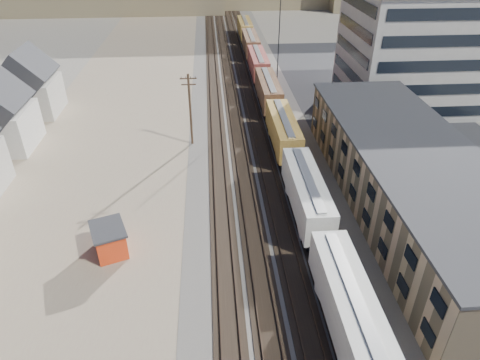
{
  "coord_description": "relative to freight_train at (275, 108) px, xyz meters",
  "views": [
    {
      "loc": [
        -5.82,
        -11.91,
        27.38
      ],
      "look_at": [
        -2.92,
        27.08,
        3.0
      ],
      "focal_mm": 32.0,
      "sensor_mm": 36.0,
      "label": 1
    }
  ],
  "objects": [
    {
      "name": "asphalt_lot",
      "position": [
        18.2,
        -12.18,
        -2.77
      ],
      "size": [
        26.0,
        120.0,
        0.04
      ],
      "primitive_type": "cube",
      "color": "#232326",
      "rests_on": "ground"
    },
    {
      "name": "office_tower",
      "position": [
        24.15,
        7.77,
        6.47
      ],
      "size": [
        22.6,
        18.6,
        18.45
      ],
      "color": "#9E998E",
      "rests_on": "ground"
    },
    {
      "name": "dirt_yard",
      "position": [
        -23.8,
        -7.18,
        -2.78
      ],
      "size": [
        24.0,
        180.0,
        0.03
      ],
      "primitive_type": "cube",
      "color": "#856F5B",
      "rests_on": "ground"
    },
    {
      "name": "parked_car_far",
      "position": [
        24.91,
        14.39,
        -1.94
      ],
      "size": [
        3.94,
        5.42,
        1.71
      ],
      "primitive_type": "imported",
      "rotation": [
        0.0,
        0.0,
        -0.43
      ],
      "color": "silver",
      "rests_on": "ground"
    },
    {
      "name": "radio_mast",
      "position": [
        2.2,
        12.82,
        6.33
      ],
      "size": [
        1.2,
        0.16,
        18.0
      ],
      "color": "black",
      "rests_on": "ground"
    },
    {
      "name": "utility_pole_north",
      "position": [
        -12.3,
        -5.18,
        2.5
      ],
      "size": [
        2.2,
        0.32,
        10.0
      ],
      "color": "#382619",
      "rests_on": "ground"
    },
    {
      "name": "freight_train",
      "position": [
        0.0,
        0.0,
        0.0
      ],
      "size": [
        3.0,
        119.74,
        4.46
      ],
      "color": "black",
      "rests_on": "ground"
    },
    {
      "name": "maintenance_shed",
      "position": [
        -19.52,
        -27.28,
        -1.34
      ],
      "size": [
        4.16,
        4.68,
        2.85
      ],
      "color": "red",
      "rests_on": "ground"
    },
    {
      "name": "rail_tracks",
      "position": [
        -4.35,
        2.82,
        -2.68
      ],
      "size": [
        11.4,
        200.0,
        0.24
      ],
      "color": "black",
      "rests_on": "ground"
    },
    {
      "name": "warehouse",
      "position": [
        11.18,
        -22.18,
        0.86
      ],
      "size": [
        12.4,
        40.4,
        7.25
      ],
      "color": "tan",
      "rests_on": "ground"
    },
    {
      "name": "ballast_bed",
      "position": [
        -3.8,
        2.82,
        -2.76
      ],
      "size": [
        18.0,
        200.0,
        0.06
      ],
      "primitive_type": "cube",
      "color": "#4C4742",
      "rests_on": "ground"
    },
    {
      "name": "parked_car_blue",
      "position": [
        19.2,
        5.05,
        -2.12
      ],
      "size": [
        5.28,
        4.58,
        1.35
      ],
      "primitive_type": "imported",
      "rotation": [
        0.0,
        0.0,
        0.97
      ],
      "color": "navy",
      "rests_on": "ground"
    }
  ]
}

